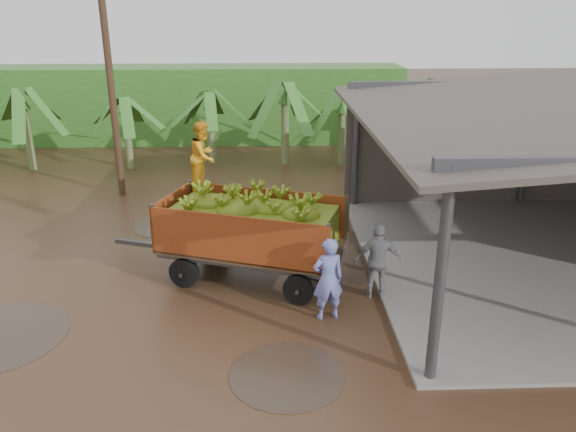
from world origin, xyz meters
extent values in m
plane|color=black|center=(0.00, 0.00, 0.00)|extent=(100.00, 100.00, 0.00)
cube|color=#383330|center=(11.00, 5.90, 2.00)|extent=(12.00, 0.12, 4.00)
cube|color=#2D661E|center=(-2.00, 16.00, 1.80)|extent=(22.00, 3.00, 3.60)
cube|color=#47474C|center=(-0.77, 1.46, 0.52)|extent=(1.65, 0.67, 0.11)
imported|color=orange|center=(0.87, 1.46, 2.85)|extent=(0.89, 1.00, 1.72)
imported|color=#666FBA|center=(3.68, -1.48, 0.92)|extent=(0.75, 0.58, 1.84)
imported|color=gray|center=(4.91, -0.58, 0.90)|extent=(1.08, 0.48, 1.81)
cylinder|color=#47301E|center=(-2.76, 7.23, 3.71)|extent=(0.24, 0.24, 7.42)
camera|label=1|loc=(2.44, -12.02, 6.29)|focal=35.00mm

